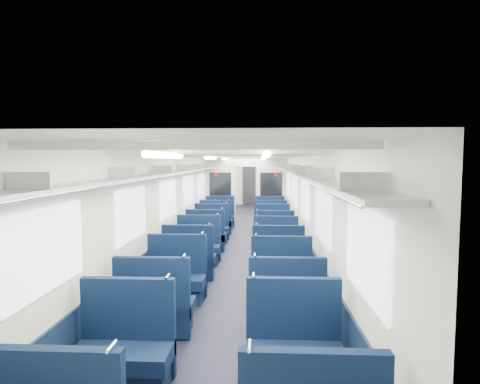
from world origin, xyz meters
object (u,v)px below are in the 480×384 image
(seat_6, at_px, (176,280))
(seat_10, at_px, (198,248))
(seat_8, at_px, (189,261))
(seat_15, at_px, (272,230))
(seat_14, at_px, (211,230))
(seat_13, at_px, (274,239))
(seat_16, at_px, (216,223))
(seat_4, at_px, (155,309))
(seat_9, at_px, (278,262))
(seat_19, at_px, (270,218))
(bulkhead, at_px, (246,189))
(seat_11, at_px, (276,250))
(seat_12, at_px, (206,237))
(seat_18, at_px, (220,218))
(seat_17, at_px, (271,223))
(seat_3, at_px, (294,352))
(seat_5, at_px, (286,310))
(seat_7, at_px, (282,283))
(end_door, at_px, (250,185))
(seat_2, at_px, (125,352))

(seat_6, height_order, seat_10, same)
(seat_8, distance_m, seat_10, 1.08)
(seat_15, bearing_deg, seat_14, 178.91)
(seat_13, xyz_separation_m, seat_16, (-1.66, 2.35, 0.00))
(seat_4, relative_size, seat_9, 1.00)
(seat_15, distance_m, seat_19, 2.32)
(bulkhead, relative_size, seat_11, 2.63)
(seat_8, xyz_separation_m, seat_12, (0.00, 2.32, 0.00))
(seat_15, distance_m, seat_18, 2.85)
(seat_8, relative_size, seat_17, 1.00)
(seat_6, xyz_separation_m, seat_16, (0.00, 5.72, 0.00))
(seat_3, distance_m, seat_11, 4.45)
(seat_10, height_order, seat_12, same)
(seat_9, distance_m, seat_10, 1.96)
(seat_8, distance_m, seat_16, 4.55)
(seat_8, bearing_deg, seat_5, -54.64)
(bulkhead, distance_m, seat_4, 8.82)
(bulkhead, relative_size, seat_5, 2.63)
(seat_6, height_order, seat_12, same)
(seat_7, bearing_deg, seat_8, 143.07)
(seat_6, bearing_deg, seat_12, 90.00)
(seat_16, bearing_deg, seat_17, 2.31)
(seat_9, bearing_deg, end_door, 93.79)
(seat_9, bearing_deg, seat_17, 90.00)
(seat_3, xyz_separation_m, seat_9, (0.00, 3.49, 0.00))
(end_door, relative_size, seat_14, 1.88)
(seat_3, bearing_deg, seat_5, 90.00)
(seat_15, bearing_deg, seat_4, -106.06)
(seat_17, bearing_deg, seat_19, 90.00)
(bulkhead, xyz_separation_m, seat_9, (0.83, -6.28, -0.91))
(seat_6, distance_m, seat_7, 1.66)
(seat_14, xyz_separation_m, seat_16, (0.00, 1.16, 0.00))
(seat_2, height_order, seat_13, same)
(seat_9, bearing_deg, seat_14, 116.41)
(seat_16, bearing_deg, seat_7, -74.02)
(seat_9, xyz_separation_m, seat_16, (-1.66, 4.51, 0.00))
(end_door, height_order, seat_10, end_door)
(seat_2, xyz_separation_m, seat_19, (1.66, 9.21, 0.00))
(bulkhead, bearing_deg, seat_19, -38.17)
(bulkhead, height_order, seat_14, bulkhead)
(end_door, relative_size, seat_17, 1.88)
(end_door, height_order, seat_18, end_door)
(seat_9, height_order, seat_14, same)
(seat_11, height_order, seat_15, same)
(seat_2, distance_m, seat_13, 5.97)
(bulkhead, bearing_deg, seat_16, -115.04)
(seat_2, relative_size, seat_14, 1.00)
(bulkhead, xyz_separation_m, seat_17, (0.83, -1.71, -0.91))
(seat_4, distance_m, seat_8, 2.41)
(seat_11, xyz_separation_m, seat_18, (-1.66, 4.67, 0.00))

